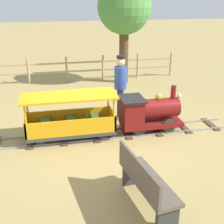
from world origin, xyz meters
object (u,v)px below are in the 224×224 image
object	(u,v)px
passenger_car	(70,121)
park_bench	(145,182)
conductor_person	(120,82)
oak_tree_near	(124,9)
locomotive	(148,112)

from	to	relation	value
passenger_car	park_bench	world-z (taller)	passenger_car
passenger_car	park_bench	size ratio (longest dim) A/B	1.49
conductor_person	passenger_car	bearing A→B (deg)	-56.47
park_bench	oak_tree_near	bearing A→B (deg)	168.61
locomotive	conductor_person	size ratio (longest dim) A/B	0.89
conductor_person	oak_tree_near	bearing A→B (deg)	164.49
oak_tree_near	park_bench	bearing A→B (deg)	-11.39
park_bench	passenger_car	bearing A→B (deg)	-160.07
locomotive	passenger_car	distance (m)	1.76
locomotive	passenger_car	world-z (taller)	locomotive
park_bench	conductor_person	bearing A→B (deg)	172.72
passenger_car	park_bench	distance (m)	2.63
locomotive	oak_tree_near	bearing A→B (deg)	173.60
park_bench	oak_tree_near	xyz separation A→B (m)	(-6.59, 1.33, 2.11)
conductor_person	oak_tree_near	distance (m)	3.71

